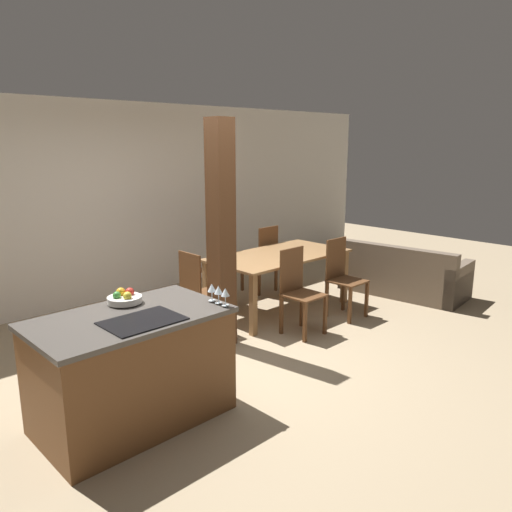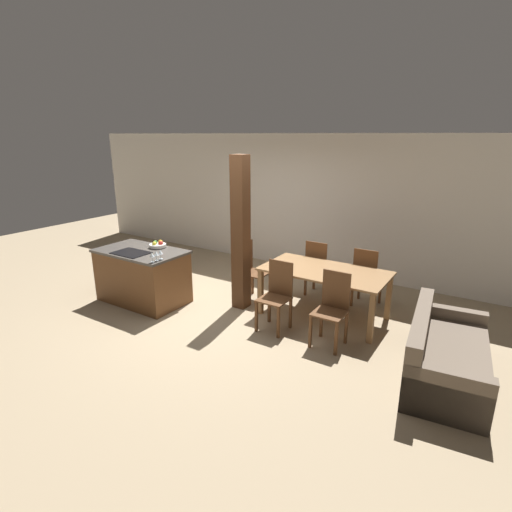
{
  "view_description": "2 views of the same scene",
  "coord_description": "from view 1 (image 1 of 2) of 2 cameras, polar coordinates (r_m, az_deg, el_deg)",
  "views": [
    {
      "loc": [
        -3.06,
        -3.59,
        2.17
      ],
      "look_at": [
        0.6,
        0.2,
        0.95
      ],
      "focal_mm": 35.0,
      "sensor_mm": 36.0,
      "label": 1
    },
    {
      "loc": [
        3.65,
        -4.57,
        2.68
      ],
      "look_at": [
        0.6,
        0.2,
        0.95
      ],
      "focal_mm": 28.0,
      "sensor_mm": 36.0,
      "label": 2
    }
  ],
  "objects": [
    {
      "name": "ground_plane",
      "position": [
        5.19,
        -3.3,
        -11.68
      ],
      "size": [
        16.0,
        16.0,
        0.0
      ],
      "primitive_type": "plane",
      "color": "#9E896B"
    },
    {
      "name": "timber_post",
      "position": [
        5.22,
        -4.01,
        2.31
      ],
      "size": [
        0.22,
        0.22,
        2.4
      ],
      "color": "#4C2D19",
      "rests_on": "ground_plane"
    },
    {
      "name": "dining_chair_far_right",
      "position": [
        7.25,
        0.79,
        -0.19
      ],
      "size": [
        0.4,
        0.4,
        0.98
      ],
      "rotation": [
        0.0,
        0.0,
        3.14
      ],
      "color": "brown",
      "rests_on": "ground_plane"
    },
    {
      "name": "fruit_bowl",
      "position": [
        4.19,
        -14.8,
        -4.65
      ],
      "size": [
        0.28,
        0.28,
        0.11
      ],
      "color": "silver",
      "rests_on": "kitchen_island"
    },
    {
      "name": "couch",
      "position": [
        7.52,
        16.41,
        -2.22
      ],
      "size": [
        0.99,
        1.79,
        0.75
      ],
      "rotation": [
        0.0,
        0.0,
        1.68
      ],
      "color": "brown",
      "rests_on": "ground_plane"
    },
    {
      "name": "dining_chair_far_left",
      "position": [
        6.7,
        -4.27,
        -1.32
      ],
      "size": [
        0.4,
        0.4,
        0.98
      ],
      "rotation": [
        0.0,
        0.0,
        3.14
      ],
      "color": "brown",
      "rests_on": "ground_plane"
    },
    {
      "name": "wall_back",
      "position": [
        7.04,
        -17.98,
        5.7
      ],
      "size": [
        11.2,
        0.08,
        2.7
      ],
      "color": "silver",
      "rests_on": "ground_plane"
    },
    {
      "name": "wine_glass_middle",
      "position": [
        4.02,
        -4.31,
        -3.94
      ],
      "size": [
        0.07,
        0.07,
        0.15
      ],
      "color": "silver",
      "rests_on": "kitchen_island"
    },
    {
      "name": "wine_glass_far",
      "position": [
        4.08,
        -5.08,
        -3.69
      ],
      "size": [
        0.07,
        0.07,
        0.15
      ],
      "color": "silver",
      "rests_on": "kitchen_island"
    },
    {
      "name": "wine_glass_near",
      "position": [
        3.96,
        -3.53,
        -4.21
      ],
      "size": [
        0.07,
        0.07,
        0.15
      ],
      "color": "silver",
      "rests_on": "kitchen_island"
    },
    {
      "name": "dining_chair_near_right",
      "position": [
        6.35,
        9.85,
        -2.29
      ],
      "size": [
        0.4,
        0.4,
        0.98
      ],
      "color": "brown",
      "rests_on": "ground_plane"
    },
    {
      "name": "dining_chair_head_end",
      "position": [
        5.64,
        -6.57,
        -4.14
      ],
      "size": [
        0.4,
        0.4,
        0.98
      ],
      "rotation": [
        0.0,
        0.0,
        1.57
      ],
      "color": "brown",
      "rests_on": "ground_plane"
    },
    {
      "name": "kitchen_island",
      "position": [
        4.09,
        -13.98,
        -12.36
      ],
      "size": [
        1.46,
        0.87,
        0.89
      ],
      "color": "brown",
      "rests_on": "ground_plane"
    },
    {
      "name": "dining_chair_near_left",
      "position": [
        5.72,
        4.89,
        -3.85
      ],
      "size": [
        0.4,
        0.4,
        0.98
      ],
      "color": "brown",
      "rests_on": "ground_plane"
    },
    {
      "name": "dining_table",
      "position": [
        6.44,
        2.61,
        -0.58
      ],
      "size": [
        1.85,
        0.98,
        0.75
      ],
      "color": "olive",
      "rests_on": "ground_plane"
    }
  ]
}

